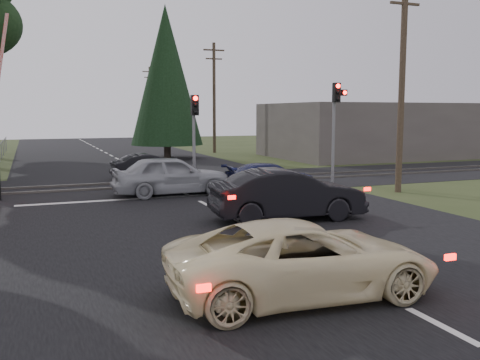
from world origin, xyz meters
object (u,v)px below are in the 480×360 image
utility_pole_mid (214,96)px  utility_pole_far (150,101)px  blue_sedan (271,177)px  traffic_signal_right (336,113)px  traffic_signal_center (195,124)px  dark_car_far (150,166)px  cream_coupe (303,259)px  utility_pole_near (402,78)px  silver_car (171,175)px  dark_hatchback (287,195)px

utility_pole_mid → utility_pole_far: same height
utility_pole_mid → blue_sedan: bearing=-102.6°
traffic_signal_right → traffic_signal_center: size_ratio=1.15×
traffic_signal_right → dark_car_far: bearing=147.8°
cream_coupe → dark_car_far: 18.38m
utility_pole_near → utility_pole_mid: (0.00, 24.00, 0.00)m
utility_pole_near → dark_car_far: bearing=136.3°
traffic_signal_center → cream_coupe: bearing=-99.2°
utility_pole_near → silver_car: 10.26m
utility_pole_mid → utility_pole_far: (0.00, 25.00, 0.00)m
utility_pole_far → silver_car: utility_pole_far is taller
traffic_signal_center → utility_pole_near: bearing=-32.0°
utility_pole_far → dark_car_far: utility_pole_far is taller
cream_coupe → traffic_signal_right: bearing=-30.5°
utility_pole_mid → dark_car_far: bearing=-119.4°
traffic_signal_right → utility_pole_mid: size_ratio=0.52×
blue_sedan → dark_car_far: bearing=35.3°
traffic_signal_center → dark_hatchback: 8.48m
traffic_signal_center → utility_pole_mid: bearing=68.8°
blue_sedan → utility_pole_mid: bearing=-10.4°
utility_pole_far → dark_hatchback: (-6.98, -52.54, -3.94)m
traffic_signal_center → blue_sedan: size_ratio=1.02×
silver_car → blue_sedan: 4.29m
traffic_signal_center → dark_car_far: (-1.27, 3.72, -2.18)m
utility_pole_near → utility_pole_mid: same height
utility_pole_far → blue_sedan: size_ratio=2.23×
cream_coupe → blue_sedan: (5.03, 12.31, -0.11)m
utility_pole_near → dark_hatchback: utility_pole_near is taller
dark_hatchback → dark_car_far: 12.08m
traffic_signal_right → silver_car: (-8.14, -0.79, -2.51)m
silver_car → utility_pole_mid: bearing=-22.9°
traffic_signal_center → utility_pole_near: 9.05m
traffic_signal_right → utility_pole_near: 3.87m
traffic_signal_right → utility_pole_mid: (0.95, 20.53, 1.41)m
utility_pole_far → blue_sedan: 47.07m
utility_pole_near → blue_sedan: utility_pole_near is taller
traffic_signal_right → blue_sedan: size_ratio=1.17×
blue_sedan → dark_car_far: (-3.95, 6.04, 0.04)m
silver_car → dark_car_far: 5.73m
dark_hatchback → traffic_signal_right: bearing=-35.3°
traffic_signal_center → cream_coupe: traffic_signal_center is taller
utility_pole_mid → silver_car: size_ratio=1.90×
dark_hatchback → blue_sedan: size_ratio=1.19×
blue_sedan → dark_car_far: 7.21m
traffic_signal_right → utility_pole_near: (0.95, -3.47, 1.41)m
silver_car → dark_car_far: silver_car is taller
blue_sedan → traffic_signal_center: bearing=51.2°
utility_pole_mid → dark_hatchback: bearing=-104.2°
traffic_signal_right → traffic_signal_center: 6.68m
dark_hatchback → blue_sedan: 6.29m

